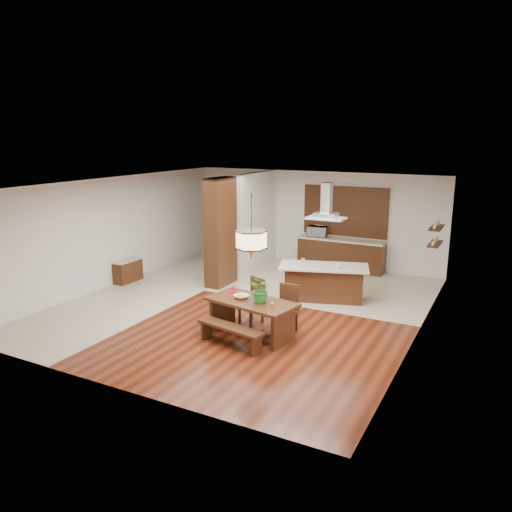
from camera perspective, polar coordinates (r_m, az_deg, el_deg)
The scene contains 25 objects.
room_shell at distance 11.53m, azimuth -1.32°, elevation 4.09°, with size 9.00×9.04×2.92m.
tile_hallway at distance 13.52m, azimuth -11.55°, elevation -3.71°, with size 2.50×9.00×0.01m, color beige.
tile_kitchen at distance 13.74m, azimuth 8.38°, elevation -3.29°, with size 5.50×4.00×0.01m, color beige.
soffit_band at distance 11.42m, azimuth -1.35°, elevation 8.16°, with size 8.00×9.00×0.02m, color #3B1C0E.
partition_pier at distance 13.35m, azimuth -4.09°, elevation 2.72°, with size 0.45×1.00×2.90m, color black.
partition_stub at distance 15.15m, azimuth 0.08°, elevation 4.07°, with size 0.18×2.40×2.90m, color silver.
hallway_console at distance 14.25m, azimuth -14.43°, elevation -1.67°, with size 0.37×0.88×0.63m, color black.
hallway_doorway at distance 16.78m, azimuth -2.12°, elevation 3.62°, with size 1.10×0.20×2.10m, color black.
rear_counter at distance 15.25m, azimuth 9.68°, elevation 0.20°, with size 2.60×0.62×0.95m.
kitchen_window at distance 15.26m, azimuth 10.18°, elevation 5.06°, with size 2.60×0.08×1.50m, color #A76532.
shelf_lower at distance 12.91m, azimuth 19.78°, elevation 1.33°, with size 0.26×0.90×0.04m, color black.
shelf_upper at distance 12.84m, azimuth 19.92°, elevation 3.07°, with size 0.26×0.90×0.04m, color black.
dining_table at distance 10.10m, azimuth -0.52°, elevation -6.16°, with size 1.94×1.22×0.75m.
dining_bench at distance 9.76m, azimuth -2.94°, elevation -9.11°, with size 1.47×0.32×0.41m, color black, non-canonical shape.
dining_chair_left at distance 10.80m, azimuth -0.56°, elevation -5.18°, with size 0.44×0.44×0.99m, color black, non-canonical shape.
dining_chair_right at distance 10.29m, azimuth 3.40°, elevation -6.15°, with size 0.44×0.44×1.00m, color black, non-canonical shape.
pendant_lantern at distance 9.66m, azimuth -0.54°, elevation 3.31°, with size 0.64×0.64×1.31m, color beige, non-canonical shape.
foliage_plant at distance 9.83m, azimuth 0.63°, elevation -3.86°, with size 0.48×0.42×0.53m, color #27772A.
fruit_bowl at distance 10.15m, azimuth -1.67°, elevation -4.66°, with size 0.29×0.29×0.07m, color beige.
napkin_cone at distance 10.44m, azimuth -2.59°, elevation -3.76°, with size 0.13×0.13×0.20m, color #B40C23.
gold_ornament at distance 9.62m, azimuth 1.90°, elevation -5.65°, with size 0.07×0.07×0.10m, color gold.
kitchen_island at distance 12.39m, azimuth 7.75°, elevation -2.99°, with size 2.32×1.54×0.88m.
range_hood at distance 11.97m, azimuth 8.07°, elevation 6.27°, with size 0.90×0.55×0.87m, color silver, non-canonical shape.
island_cup at distance 12.05m, azimuth 9.40°, elevation -1.15°, with size 0.13×0.13×0.10m, color silver.
microwave at distance 15.35m, azimuth 7.02°, elevation 2.81°, with size 0.58×0.39×0.32m, color silver.
Camera 1 is at (5.50, -9.95, 3.99)m, focal length 35.00 mm.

